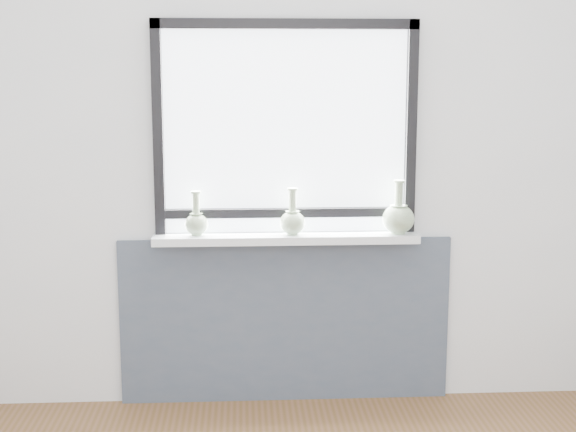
{
  "coord_description": "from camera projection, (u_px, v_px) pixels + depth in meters",
  "views": [
    {
      "loc": [
        -0.22,
        -2.2,
        1.69
      ],
      "look_at": [
        0.0,
        1.55,
        1.02
      ],
      "focal_mm": 50.0,
      "sensor_mm": 36.0,
      "label": 1
    }
  ],
  "objects": [
    {
      "name": "windowsill",
      "position": [
        286.0,
        238.0,
        4.0
      ],
      "size": [
        1.32,
        0.18,
        0.04
      ],
      "primitive_type": "cube",
      "color": "silver",
      "rests_on": "apron_panel"
    },
    {
      "name": "window",
      "position": [
        285.0,
        124.0,
        3.96
      ],
      "size": [
        1.3,
        0.06,
        1.05
      ],
      "color": "black",
      "rests_on": "windowsill"
    },
    {
      "name": "back_wall",
      "position": [
        285.0,
        152.0,
        4.02
      ],
      "size": [
        3.6,
        0.02,
        2.6
      ],
      "primitive_type": "cube",
      "color": "silver",
      "rests_on": "ground"
    },
    {
      "name": "vase_c",
      "position": [
        398.0,
        217.0,
        3.99
      ],
      "size": [
        0.16,
        0.16,
        0.27
      ],
      "rotation": [
        0.0,
        0.0,
        0.06
      ],
      "color": "#A4C196",
      "rests_on": "windowsill"
    },
    {
      "name": "apron_panel",
      "position": [
        285.0,
        320.0,
        4.15
      ],
      "size": [
        1.7,
        0.03,
        0.86
      ],
      "primitive_type": "cube",
      "color": "#444C5B",
      "rests_on": "ground"
    },
    {
      "name": "vase_a",
      "position": [
        196.0,
        222.0,
        3.96
      ],
      "size": [
        0.12,
        0.12,
        0.22
      ],
      "rotation": [
        0.0,
        0.0,
        0.16
      ],
      "color": "#A4C196",
      "rests_on": "windowsill"
    },
    {
      "name": "vase_b",
      "position": [
        292.0,
        220.0,
        3.97
      ],
      "size": [
        0.13,
        0.13,
        0.23
      ],
      "rotation": [
        0.0,
        0.0,
        -0.15
      ],
      "color": "#A4C196",
      "rests_on": "windowsill"
    }
  ]
}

